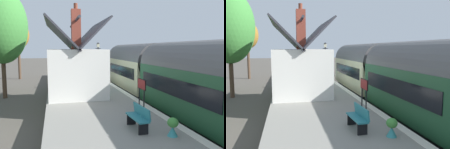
# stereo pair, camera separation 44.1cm
# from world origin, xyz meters

# --- Properties ---
(ground_plane) EXTENTS (160.00, 160.00, 0.00)m
(ground_plane) POSITION_xyz_m (0.00, 0.00, 0.00)
(ground_plane) COLOR #4C473F
(platform) EXTENTS (32.00, 5.27, 0.95)m
(platform) POSITION_xyz_m (0.00, 3.64, 0.47)
(platform) COLOR gray
(platform) RESTS_ON ground
(platform_edge_coping) EXTENTS (32.00, 0.36, 0.02)m
(platform_edge_coping) POSITION_xyz_m (0.00, 1.18, 0.96)
(platform_edge_coping) COLOR beige
(platform_edge_coping) RESTS_ON platform
(rail_near) EXTENTS (52.00, 0.08, 0.14)m
(rail_near) POSITION_xyz_m (0.00, -1.62, 0.07)
(rail_near) COLOR gray
(rail_near) RESTS_ON ground
(rail_far) EXTENTS (52.00, 0.08, 0.14)m
(rail_far) POSITION_xyz_m (0.00, -0.18, 0.07)
(rail_far) COLOR gray
(rail_far) RESTS_ON ground
(train) EXTENTS (26.04, 2.73, 4.32)m
(train) POSITION_xyz_m (-8.55, -0.90, 2.21)
(train) COLOR black
(train) RESTS_ON ground
(station_building) EXTENTS (6.17, 3.68, 5.72)m
(station_building) POSITION_xyz_m (-2.96, 4.44, 2.59)
(station_building) COLOR white
(station_building) RESTS_ON platform
(bench_by_lamp) EXTENTS (1.40, 0.44, 0.88)m
(bench_by_lamp) POSITION_xyz_m (5.01, 2.64, 1.42)
(bench_by_lamp) COLOR #26727F
(bench_by_lamp) RESTS_ON platform
(bench_mid_platform) EXTENTS (1.42, 0.50, 0.88)m
(bench_mid_platform) POSITION_xyz_m (-10.65, 2.83, 1.42)
(bench_mid_platform) COLOR #26727F
(bench_mid_platform) RESTS_ON platform
(bench_near_building) EXTENTS (1.42, 0.50, 0.88)m
(bench_near_building) POSITION_xyz_m (7.50, 2.88, 1.42)
(bench_near_building) COLOR #26727F
(bench_near_building) RESTS_ON platform
(bench_platform_end) EXTENTS (1.41, 0.48, 0.88)m
(bench_platform_end) POSITION_xyz_m (9.90, 2.65, 1.42)
(bench_platform_end) COLOR #26727F
(bench_platform_end) RESTS_ON platform
(planter_edge_far) EXTENTS (0.88, 0.32, 0.56)m
(planter_edge_far) POSITION_xyz_m (11.13, 5.19, 1.21)
(planter_edge_far) COLOR #9E5138
(planter_edge_far) RESTS_ON platform
(planter_bench_right) EXTENTS (0.77, 0.32, 0.60)m
(planter_bench_right) POSITION_xyz_m (3.57, 1.59, 1.23)
(planter_bench_right) COLOR black
(planter_bench_right) RESTS_ON platform
(planter_edge_near) EXTENTS (0.63, 0.63, 0.96)m
(planter_edge_near) POSITION_xyz_m (7.02, 5.11, 1.43)
(planter_edge_near) COLOR #9E5138
(planter_edge_near) RESTS_ON platform
(planter_under_sign) EXTENTS (0.75, 0.32, 0.56)m
(planter_under_sign) POSITION_xyz_m (6.08, 3.69, 1.22)
(planter_under_sign) COLOR gray
(planter_under_sign) RESTS_ON platform
(planter_by_door) EXTENTS (0.58, 0.58, 0.81)m
(planter_by_door) POSITION_xyz_m (1.59, 4.58, 1.37)
(planter_by_door) COLOR teal
(planter_by_door) RESTS_ON platform
(planter_bench_left) EXTENTS (0.38, 0.38, 0.65)m
(planter_bench_left) POSITION_xyz_m (-11.58, 1.94, 1.28)
(planter_bench_left) COLOR teal
(planter_bench_left) RESTS_ON platform
(planter_corner_building) EXTENTS (0.48, 0.48, 0.83)m
(planter_corner_building) POSITION_xyz_m (8.18, 3.95, 1.41)
(planter_corner_building) COLOR black
(planter_corner_building) RESTS_ON platform
(lamp_post_platform) EXTENTS (0.32, 0.50, 3.57)m
(lamp_post_platform) POSITION_xyz_m (2.94, 1.74, 3.45)
(lamp_post_platform) COLOR black
(lamp_post_platform) RESTS_ON platform
(station_sign_board) EXTENTS (0.96, 0.06, 1.57)m
(station_sign_board) POSITION_xyz_m (-8.40, 1.83, 2.14)
(station_sign_board) COLOR black
(station_sign_board) RESTS_ON platform
(tree_far_right) EXTENTS (4.56, 3.90, 8.59)m
(tree_far_right) POSITION_xyz_m (1.20, 9.68, 5.65)
(tree_far_right) COLOR #4C3828
(tree_far_right) RESTS_ON ground
(tree_behind_building) EXTENTS (2.94, 2.70, 7.45)m
(tree_behind_building) POSITION_xyz_m (13.19, 10.12, 5.62)
(tree_behind_building) COLOR #4C3828
(tree_behind_building) RESTS_ON ground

